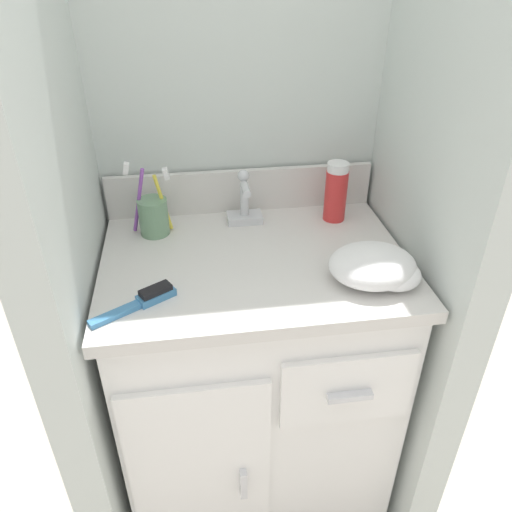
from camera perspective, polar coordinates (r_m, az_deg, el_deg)
ground_plane at (r=1.74m, az=-0.13°, el=-23.59°), size 6.00×6.00×0.00m
wall_back at (r=1.33m, az=-2.19°, el=17.27°), size 0.89×0.08×2.20m
wall_left at (r=1.06m, az=-22.74°, el=10.89°), size 0.08×0.59×2.20m
wall_right at (r=1.16m, az=20.45°, el=13.10°), size 0.08×0.59×2.20m
vanity at (r=1.40m, az=-0.19°, el=-13.75°), size 0.71×0.53×0.82m
backsplash at (r=1.35m, az=-1.71°, el=7.51°), size 0.71×0.02×0.11m
sink_faucet at (r=1.29m, az=-1.32°, el=5.88°), size 0.09×0.09×0.14m
toothbrush_cup at (r=1.26m, az=-11.66°, el=4.60°), size 0.11×0.07×0.19m
shaving_cream_can at (r=1.31m, az=9.12°, el=7.24°), size 0.06×0.06×0.16m
hairbrush at (r=1.03m, az=-12.60°, el=-4.87°), size 0.17×0.12×0.03m
hand_towel at (r=1.09m, az=13.68°, el=-1.24°), size 0.19×0.16×0.08m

